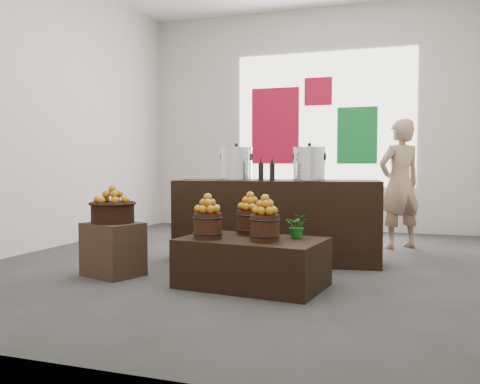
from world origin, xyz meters
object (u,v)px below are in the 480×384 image
(wicker_basket, at_px, (113,213))
(shopper, at_px, (400,184))
(crate, at_px, (113,249))
(stock_pot_center, at_px, (309,165))
(display_table, at_px, (252,263))
(counter, at_px, (277,221))
(stock_pot_left, at_px, (236,164))

(wicker_basket, xyz_separation_m, shopper, (2.82, 2.95, 0.24))
(crate, xyz_separation_m, stock_pot_center, (1.84, 1.44, 0.91))
(wicker_basket, bearing_deg, display_table, 0.44)
(stock_pot_center, height_order, shopper, shopper)
(counter, distance_m, stock_pot_center, 0.80)
(counter, height_order, shopper, shopper)
(display_table, bearing_deg, counter, 101.30)
(counter, height_order, stock_pot_left, stock_pot_left)
(stock_pot_left, bearing_deg, shopper, 41.77)
(display_table, xyz_separation_m, stock_pot_center, (0.26, 1.43, 0.96))
(crate, bearing_deg, stock_pot_center, 38.09)
(crate, distance_m, display_table, 1.58)
(crate, bearing_deg, display_table, 0.44)
(display_table, relative_size, shopper, 0.75)
(wicker_basket, height_order, shopper, shopper)
(counter, relative_size, stock_pot_left, 6.47)
(display_table, xyz_separation_m, counter, (-0.12, 1.36, 0.27))
(crate, relative_size, stock_pot_left, 1.51)
(display_table, distance_m, stock_pot_left, 1.71)
(stock_pot_center, bearing_deg, crate, -141.91)
(stock_pot_left, bearing_deg, display_table, -63.99)
(shopper, bearing_deg, wicker_basket, 6.60)
(stock_pot_left, bearing_deg, stock_pot_center, 10.12)
(crate, relative_size, counter, 0.23)
(stock_pot_left, bearing_deg, crate, -126.69)
(crate, relative_size, stock_pot_center, 1.51)
(wicker_basket, bearing_deg, stock_pot_center, 38.09)
(counter, xyz_separation_m, stock_pot_left, (-0.50, -0.09, 0.70))
(crate, distance_m, counter, 2.01)
(stock_pot_center, bearing_deg, stock_pot_left, -169.88)
(crate, bearing_deg, wicker_basket, 0.00)
(display_table, height_order, stock_pot_left, stock_pot_left)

